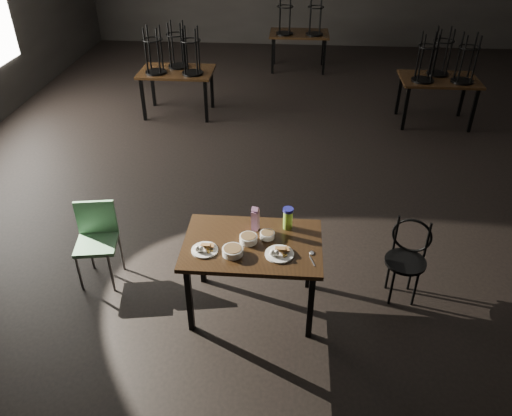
# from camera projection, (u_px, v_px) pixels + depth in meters

# --- Properties ---
(main_table) EXTENTS (1.20, 0.80, 0.75)m
(main_table) POSITION_uv_depth(u_px,v_px,m) (252.00, 250.00, 4.35)
(main_table) COLOR black
(main_table) RESTS_ON ground
(plate_left) EXTENTS (0.23, 0.23, 0.07)m
(plate_left) POSITION_uv_depth(u_px,v_px,m) (204.00, 249.00, 4.21)
(plate_left) COLOR white
(plate_left) RESTS_ON main_table
(plate_right) EXTENTS (0.24, 0.24, 0.08)m
(plate_right) POSITION_uv_depth(u_px,v_px,m) (279.00, 253.00, 4.16)
(plate_right) COLOR white
(plate_right) RESTS_ON main_table
(bowl_near) EXTENTS (0.15, 0.15, 0.06)m
(bowl_near) POSITION_uv_depth(u_px,v_px,m) (248.00, 239.00, 4.30)
(bowl_near) COLOR white
(bowl_near) RESTS_ON main_table
(bowl_far) EXTENTS (0.13, 0.13, 0.05)m
(bowl_far) POSITION_uv_depth(u_px,v_px,m) (267.00, 235.00, 4.36)
(bowl_far) COLOR white
(bowl_far) RESTS_ON main_table
(bowl_big) EXTENTS (0.18, 0.18, 0.06)m
(bowl_big) POSITION_uv_depth(u_px,v_px,m) (233.00, 251.00, 4.16)
(bowl_big) COLOR white
(bowl_big) RESTS_ON main_table
(juice_carton) EXTENTS (0.07, 0.07, 0.24)m
(juice_carton) POSITION_uv_depth(u_px,v_px,m) (255.00, 219.00, 4.41)
(juice_carton) COLOR #80176C
(juice_carton) RESTS_ON main_table
(water_bottle) EXTENTS (0.11, 0.11, 0.21)m
(water_bottle) POSITION_uv_depth(u_px,v_px,m) (288.00, 218.00, 4.43)
(water_bottle) COLOR #9ED43E
(water_bottle) RESTS_ON main_table
(spoon) EXTENTS (0.06, 0.21, 0.01)m
(spoon) POSITION_uv_depth(u_px,v_px,m) (312.00, 254.00, 4.17)
(spoon) COLOR silver
(spoon) RESTS_ON main_table
(bentwood_chair) EXTENTS (0.42, 0.42, 0.80)m
(bentwood_chair) POSITION_uv_depth(u_px,v_px,m) (407.00, 254.00, 4.62)
(bentwood_chair) COLOR black
(bentwood_chair) RESTS_ON ground
(school_chair) EXTENTS (0.44, 0.44, 0.82)m
(school_chair) POSITION_uv_depth(u_px,v_px,m) (97.00, 235.00, 4.82)
(school_chair) COLOR #69A475
(school_chair) RESTS_ON ground
(bg_table_left) EXTENTS (1.20, 0.80, 1.48)m
(bg_table_left) POSITION_uv_depth(u_px,v_px,m) (176.00, 69.00, 8.13)
(bg_table_left) COLOR black
(bg_table_left) RESTS_ON ground
(bg_table_right) EXTENTS (1.20, 0.80, 1.48)m
(bg_table_right) POSITION_uv_depth(u_px,v_px,m) (440.00, 77.00, 7.82)
(bg_table_right) COLOR black
(bg_table_right) RESTS_ON ground
(bg_table_far) EXTENTS (1.20, 0.80, 1.48)m
(bg_table_far) POSITION_uv_depth(u_px,v_px,m) (299.00, 33.00, 10.12)
(bg_table_far) COLOR black
(bg_table_far) RESTS_ON ground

